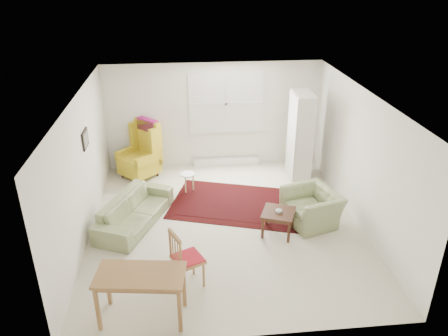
{
  "coord_description": "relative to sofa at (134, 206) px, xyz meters",
  "views": [
    {
      "loc": [
        -0.75,
        -6.99,
        4.52
      ],
      "look_at": [
        0.0,
        0.3,
        1.05
      ],
      "focal_mm": 35.0,
      "sensor_mm": 36.0,
      "label": 1
    }
  ],
  "objects": [
    {
      "name": "desk",
      "position": [
        0.31,
        -2.48,
        -0.01
      ],
      "size": [
        1.26,
        0.75,
        0.76
      ],
      "primitive_type": null,
      "rotation": [
        0.0,
        0.0,
        -0.13
      ],
      "color": "olive",
      "rests_on": "ground"
    },
    {
      "name": "armchair",
      "position": [
        3.33,
        -0.29,
        0.0
      ],
      "size": [
        1.12,
        1.2,
        0.77
      ],
      "primitive_type": "imported",
      "rotation": [
        0.0,
        0.0,
        -1.26
      ],
      "color": "gray",
      "rests_on": "ground"
    },
    {
      "name": "cabinet",
      "position": [
        3.58,
        1.65,
        0.61
      ],
      "size": [
        0.43,
        0.8,
        1.99
      ],
      "primitive_type": null,
      "rotation": [
        0.0,
        0.0,
        -0.01
      ],
      "color": "silver",
      "rests_on": "ground"
    },
    {
      "name": "rug",
      "position": [
        2.03,
        0.51,
        -0.37
      ],
      "size": [
        3.04,
        2.41,
        0.03
      ],
      "primitive_type": null,
      "rotation": [
        0.0,
        0.0,
        -0.3
      ],
      "color": "black",
      "rests_on": "ground"
    },
    {
      "name": "room",
      "position": [
        1.72,
        -0.02,
        0.87
      ],
      "size": [
        5.04,
        5.54,
        2.51
      ],
      "color": "beige",
      "rests_on": "ground"
    },
    {
      "name": "stool",
      "position": [
        1.03,
        1.2,
        -0.17
      ],
      "size": [
        0.32,
        0.32,
        0.42
      ],
      "primitive_type": null,
      "rotation": [
        0.0,
        0.0,
        -0.01
      ],
      "color": "white",
      "rests_on": "ground"
    },
    {
      "name": "desk_chair",
      "position": [
        0.96,
        -1.84,
        0.1
      ],
      "size": [
        0.57,
        0.57,
        0.98
      ],
      "primitive_type": null,
      "rotation": [
        0.0,
        0.0,
        2.0
      ],
      "color": "olive",
      "rests_on": "ground"
    },
    {
      "name": "wingback_chair",
      "position": [
        -0.06,
        2.01,
        0.28
      ],
      "size": [
        1.11,
        1.11,
        1.32
      ],
      "primitive_type": null,
      "rotation": [
        0.0,
        0.0,
        -0.78
      ],
      "color": "gold",
      "rests_on": "ground"
    },
    {
      "name": "coffee_table",
      "position": [
        2.62,
        -0.61,
        -0.16
      ],
      "size": [
        0.73,
        0.73,
        0.46
      ],
      "primitive_type": null,
      "rotation": [
        0.0,
        0.0,
        -0.38
      ],
      "color": "#3A1F12",
      "rests_on": "ground"
    },
    {
      "name": "sofa",
      "position": [
        0.0,
        0.0,
        0.0
      ],
      "size": [
        1.45,
        2.05,
        0.77
      ],
      "primitive_type": "imported",
      "rotation": [
        0.0,
        0.0,
        1.16
      ],
      "color": "gray",
      "rests_on": "ground"
    }
  ]
}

